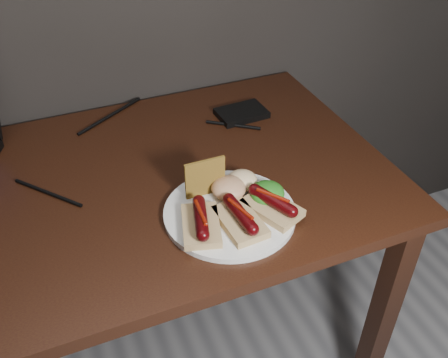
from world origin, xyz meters
name	(u,v)px	position (x,y,z in m)	size (l,w,h in m)	color
desk	(78,229)	(0.00, 1.38, 0.66)	(1.40, 0.70, 0.75)	black
hard_drive	(242,113)	(0.47, 1.55, 0.76)	(0.13, 0.09, 0.02)	black
desk_cables	(56,163)	(-0.01, 1.51, 0.75)	(0.99, 0.40, 0.01)	black
plate	(230,213)	(0.29, 1.20, 0.76)	(0.26, 0.26, 0.01)	silver
bread_sausage_left	(201,222)	(0.22, 1.18, 0.78)	(0.10, 0.13, 0.04)	tan
bread_sausage_center	(240,218)	(0.29, 1.16, 0.78)	(0.08, 0.12, 0.04)	tan
bread_sausage_right	(272,205)	(0.36, 1.17, 0.78)	(0.11, 0.13, 0.04)	tan
crispbread	(205,178)	(0.26, 1.27, 0.80)	(0.09, 0.01, 0.09)	olive
salad_greens	(267,193)	(0.37, 1.20, 0.78)	(0.07, 0.07, 0.04)	#135B12
salsa_mound	(229,188)	(0.30, 1.25, 0.78)	(0.07, 0.07, 0.04)	#A12810
coleslaw_mound	(242,180)	(0.34, 1.26, 0.78)	(0.06, 0.06, 0.04)	white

